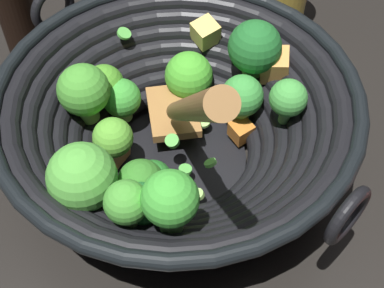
{
  "coord_description": "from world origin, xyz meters",
  "views": [
    {
      "loc": [
        0.26,
        -0.23,
        0.46
      ],
      "look_at": [
        0.01,
        0.01,
        0.03
      ],
      "focal_mm": 51.23,
      "sensor_mm": 36.0,
      "label": 1
    }
  ],
  "objects": [
    {
      "name": "wok",
      "position": [
        -0.0,
        -0.0,
        0.07
      ],
      "size": [
        0.38,
        0.34,
        0.28
      ],
      "color": "black",
      "rests_on": "ground"
    },
    {
      "name": "ground_plane",
      "position": [
        0.0,
        0.0,
        0.0
      ],
      "size": [
        4.0,
        4.0,
        0.0
      ],
      "primitive_type": "plane",
      "color": "black"
    }
  ]
}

